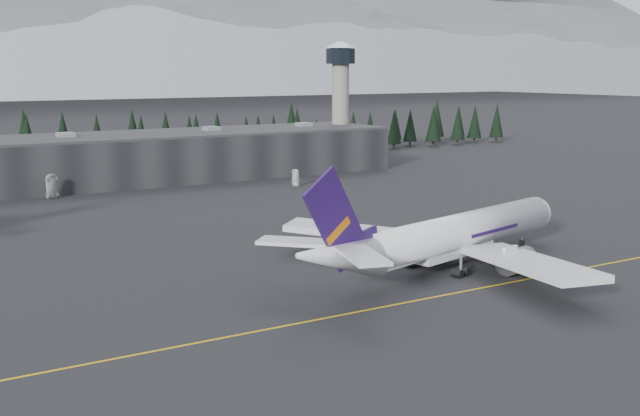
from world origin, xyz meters
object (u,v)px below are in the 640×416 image
control_tower (341,89)px  terminal (106,159)px  gse_vehicle_a (52,195)px  gse_vehicle_b (296,183)px  jet_main (443,237)px

control_tower → terminal: bearing=-177.7°
gse_vehicle_a → gse_vehicle_b: gse_vehicle_a is taller
gse_vehicle_a → gse_vehicle_b: 59.06m
gse_vehicle_a → gse_vehicle_b: bearing=-29.1°
jet_main → gse_vehicle_b: size_ratio=13.20×
jet_main → terminal: bearing=83.1°
gse_vehicle_a → jet_main: bearing=-87.8°
gse_vehicle_b → gse_vehicle_a: bearing=-130.1°
terminal → gse_vehicle_b: size_ratio=35.81×
jet_main → gse_vehicle_b: jet_main is taller
terminal → control_tower: 76.98m
control_tower → jet_main: size_ratio=0.64×
gse_vehicle_a → gse_vehicle_b: (57.56, -13.24, -0.04)m
terminal → gse_vehicle_a: size_ratio=27.64×
terminal → jet_main: size_ratio=2.71×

